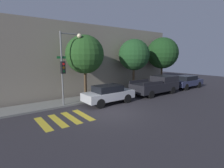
{
  "coord_description": "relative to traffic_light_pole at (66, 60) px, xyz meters",
  "views": [
    {
      "loc": [
        -6.87,
        -9.3,
        3.9
      ],
      "look_at": [
        1.7,
        2.1,
        1.6
      ],
      "focal_mm": 28.0,
      "sensor_mm": 36.0,
      "label": 1
    }
  ],
  "objects": [
    {
      "name": "tree_midblock",
      "position": [
        7.78,
        0.78,
        0.41
      ],
      "size": [
        3.26,
        3.26,
        5.65
      ],
      "color": "brown",
      "rests_on": "ground"
    },
    {
      "name": "sidewalk",
      "position": [
        1.65,
        0.96,
        -3.53
      ],
      "size": [
        26.0,
        2.27,
        0.14
      ],
      "primitive_type": "cube",
      "color": "slate",
      "rests_on": "ground"
    },
    {
      "name": "tree_far_end",
      "position": [
        12.53,
        0.78,
        0.63
      ],
      "size": [
        3.74,
        3.74,
        6.1
      ],
      "color": "brown",
      "rests_on": "ground"
    },
    {
      "name": "pickup_truck",
      "position": [
        9.15,
        -1.27,
        -2.66
      ],
      "size": [
        5.43,
        2.11,
        1.82
      ],
      "color": "black",
      "rests_on": "ground"
    },
    {
      "name": "building_row",
      "position": [
        1.65,
        5.5,
        -0.14
      ],
      "size": [
        26.0,
        6.0,
        6.93
      ],
      "primitive_type": "cube",
      "color": "gray",
      "rests_on": "ground"
    },
    {
      "name": "ground_plane",
      "position": [
        1.65,
        -3.37,
        -3.6
      ],
      "size": [
        60.0,
        60.0,
        0.0
      ],
      "primitive_type": "plane",
      "color": "#2D2B30"
    },
    {
      "name": "tree_near_corner",
      "position": [
        1.98,
        0.78,
        0.42
      ],
      "size": [
        3.28,
        3.28,
        5.67
      ],
      "color": "#4C3823",
      "rests_on": "ground"
    },
    {
      "name": "traffic_light_pole",
      "position": [
        0.0,
        0.0,
        0.0
      ],
      "size": [
        2.03,
        0.56,
        5.69
      ],
      "color": "slate",
      "rests_on": "ground"
    },
    {
      "name": "sedan_near_corner",
      "position": [
        2.99,
        -1.27,
        -2.78
      ],
      "size": [
        4.32,
        1.76,
        1.53
      ],
      "color": "#B7BABF",
      "rests_on": "ground"
    },
    {
      "name": "crosswalk",
      "position": [
        -1.34,
        -2.57,
        -3.6
      ],
      "size": [
        3.04,
        2.6,
        0.0
      ],
      "color": "gold",
      "rests_on": "ground"
    },
    {
      "name": "sedan_middle",
      "position": [
        14.74,
        -1.27,
        -2.78
      ],
      "size": [
        4.7,
        1.85,
        1.53
      ],
      "color": "#2D3351",
      "rests_on": "ground"
    }
  ]
}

